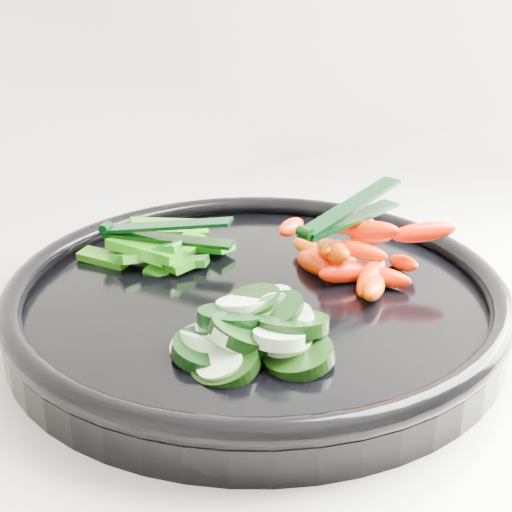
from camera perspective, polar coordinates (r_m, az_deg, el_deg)
veggie_tray at (r=0.54m, az=0.00°, el=-3.36°), size 0.43×0.43×0.04m
cucumber_pile at (r=0.47m, az=-0.94°, el=-6.10°), size 0.12×0.12×0.04m
carrot_pile at (r=0.57m, az=7.84°, el=0.07°), size 0.13×0.12×0.05m
pepper_pile at (r=0.60m, az=-7.66°, el=0.43°), size 0.12×0.09×0.04m
tong_carrot at (r=0.56m, az=7.41°, el=3.38°), size 0.11×0.04×0.02m
tong_pepper at (r=0.59m, az=-7.45°, el=1.93°), size 0.09×0.10×0.02m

